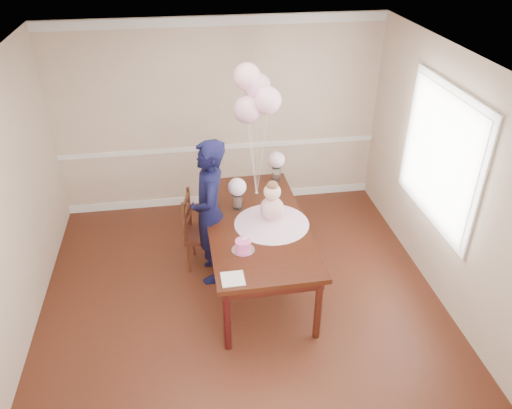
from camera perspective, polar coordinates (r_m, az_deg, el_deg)
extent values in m
cube|color=#36160D|center=(5.64, -1.27, -12.62)|extent=(4.50, 5.00, 0.00)
cube|color=white|center=(4.23, -1.71, 14.65)|extent=(4.50, 5.00, 0.02)
cube|color=tan|center=(7.03, -4.18, 9.91)|extent=(4.50, 0.02, 2.70)
cube|color=tan|center=(5.51, 22.42, 1.03)|extent=(0.02, 5.00, 2.70)
cube|color=white|center=(7.20, -4.04, 6.55)|extent=(4.50, 0.02, 0.07)
cube|color=silver|center=(6.66, -4.62, 20.17)|extent=(4.50, 0.02, 0.12)
cube|color=white|center=(7.59, -3.81, 0.79)|extent=(4.50, 0.02, 0.12)
cube|color=white|center=(5.79, 20.33, 5.21)|extent=(0.02, 1.66, 1.56)
cube|color=silver|center=(5.78, 20.17, 5.20)|extent=(0.01, 1.50, 1.40)
cube|color=black|center=(5.63, 0.03, -2.26)|extent=(1.13, 2.22, 0.06)
cube|color=black|center=(5.67, 0.03, -2.96)|extent=(1.02, 2.11, 0.11)
cylinder|color=black|center=(5.06, -3.32, -13.02)|extent=(0.08, 0.08, 0.77)
cylinder|color=black|center=(5.20, 7.11, -11.74)|extent=(0.08, 0.08, 0.77)
cylinder|color=black|center=(6.66, -5.38, -0.80)|extent=(0.08, 0.08, 0.77)
cylinder|color=black|center=(6.76, 2.46, -0.10)|extent=(0.08, 0.08, 0.77)
cone|color=#DDA3C7|center=(5.56, 1.80, -1.70)|extent=(0.85, 0.85, 0.11)
sphere|color=pink|center=(5.48, 1.83, -0.45)|extent=(0.26, 0.26, 0.26)
sphere|color=beige|center=(5.37, 1.87, 1.45)|extent=(0.19, 0.19, 0.19)
sphere|color=brown|center=(5.34, 1.88, 2.06)|extent=(0.13, 0.13, 0.13)
cylinder|color=silver|center=(5.18, -1.47, -5.21)|extent=(0.25, 0.25, 0.01)
cylinder|color=#E34798|center=(5.14, -1.48, -4.67)|extent=(0.17, 0.17, 0.11)
sphere|color=silver|center=(5.10, -1.49, -4.02)|extent=(0.03, 0.03, 0.03)
sphere|color=white|center=(5.12, -1.16, -3.84)|extent=(0.03, 0.03, 0.03)
cylinder|color=silver|center=(5.82, -2.13, 0.32)|extent=(0.11, 0.11, 0.18)
sphere|color=beige|center=(5.72, -2.17, 2.03)|extent=(0.21, 0.21, 0.21)
cylinder|color=white|center=(6.43, 2.32, 3.54)|extent=(0.11, 0.11, 0.18)
sphere|color=silver|center=(6.34, 2.36, 5.13)|extent=(0.21, 0.21, 0.21)
cube|color=silver|center=(4.82, -2.67, -8.48)|extent=(0.22, 0.22, 0.01)
cylinder|color=white|center=(6.13, 0.09, 1.25)|extent=(0.04, 0.04, 0.02)
sphere|color=#E19FBB|center=(5.64, -1.02, 10.79)|extent=(0.31, 0.31, 0.31)
sphere|color=#FFB4D3|center=(5.59, 1.34, 11.78)|extent=(0.31, 0.31, 0.31)
sphere|color=#D99ABB|center=(5.69, 0.14, 13.34)|extent=(0.31, 0.31, 0.31)
sphere|color=#FDB3C9|center=(5.66, -1.04, 14.41)|extent=(0.31, 0.31, 0.31)
cylinder|color=white|center=(5.90, -0.43, 5.09)|extent=(0.10, 0.01, 0.92)
cylinder|color=white|center=(5.87, 0.68, 5.54)|extent=(0.11, 0.06, 1.03)
cylinder|color=silver|center=(5.91, 0.11, 6.34)|extent=(0.02, 0.10, 1.14)
cylinder|color=white|center=(5.89, -0.44, 6.83)|extent=(0.09, 0.11, 1.25)
cube|color=#35140E|center=(6.12, -5.92, -3.45)|extent=(0.51, 0.51, 0.05)
cylinder|color=#3D1C10|center=(6.14, -7.66, -6.08)|extent=(0.05, 0.05, 0.42)
cylinder|color=#361D0E|center=(6.09, -4.39, -6.22)|extent=(0.05, 0.05, 0.42)
cylinder|color=#3A130F|center=(6.42, -7.15, -4.18)|extent=(0.05, 0.05, 0.42)
cylinder|color=#341C0E|center=(6.37, -4.03, -4.29)|extent=(0.05, 0.05, 0.42)
cylinder|color=#35180E|center=(5.85, -8.20, -2.09)|extent=(0.05, 0.05, 0.55)
cylinder|color=#39180F|center=(6.14, -7.64, -0.29)|extent=(0.05, 0.05, 0.55)
cube|color=black|center=(6.06, -7.83, -2.10)|extent=(0.11, 0.39, 0.05)
cube|color=#3E1D11|center=(5.97, -7.94, -0.85)|extent=(0.11, 0.39, 0.05)
cube|color=#381D0F|center=(5.89, -8.05, 0.43)|extent=(0.11, 0.39, 0.05)
imported|color=black|center=(5.69, -5.30, -0.96)|extent=(0.46, 0.67, 1.77)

